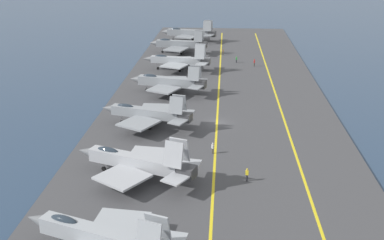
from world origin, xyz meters
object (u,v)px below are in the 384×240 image
object	(u,v)px
crew_green_vest	(236,59)
crew_brown_vest	(223,52)
crew_yellow_vest	(247,174)
crew_white_vest	(213,148)
parked_jet_third	(136,162)
parked_jet_eighth	(189,33)
parked_jet_second	(101,237)
parked_jet_fifth	(169,82)
parked_jet_fourth	(148,113)
crew_red_vest	(254,62)
parked_jet_seventh	(179,44)
parked_jet_sixth	(178,60)

from	to	relation	value
crew_green_vest	crew_brown_vest	distance (m)	9.03
crew_yellow_vest	crew_white_vest	distance (m)	9.50
parked_jet_third	parked_jet_eighth	bearing A→B (deg)	-0.05
parked_jet_second	parked_jet_fifth	distance (m)	54.27
parked_jet_third	crew_green_vest	xyz separation A→B (m)	(64.05, -14.13, -1.45)
parked_jet_third	crew_yellow_vest	bearing A→B (deg)	-89.46
crew_white_vest	parked_jet_third	bearing A→B (deg)	130.94
parked_jet_fourth	crew_red_vest	xyz separation A→B (m)	(42.27, -19.83, -1.44)
parked_jet_fifth	parked_jet_third	bearing A→B (deg)	-179.87
crew_green_vest	crew_red_vest	distance (m)	5.54
parked_jet_fourth	crew_brown_vest	size ratio (longest dim) A/B	9.51
parked_jet_fourth	parked_jet_eighth	distance (m)	72.21
parked_jet_fourth	crew_green_vest	bearing A→B (deg)	-18.73
crew_white_vest	crew_yellow_vest	bearing A→B (deg)	-150.65
parked_jet_third	crew_brown_vest	xyz separation A→B (m)	(72.40, -10.69, -1.43)
parked_jet_second	parked_jet_fifth	world-z (taller)	parked_jet_fifth
crew_green_vest	crew_brown_vest	world-z (taller)	crew_brown_vest
parked_jet_third	parked_jet_seventh	xyz separation A→B (m)	(73.47, 1.36, 0.29)
parked_jet_sixth	parked_jet_fifth	bearing A→B (deg)	179.35
parked_jet_third	crew_brown_vest	distance (m)	73.20
crew_brown_vest	parked_jet_second	bearing A→B (deg)	172.90
parked_jet_second	crew_red_vest	distance (m)	79.88
parked_jet_fourth	crew_brown_vest	world-z (taller)	parked_jet_fourth
parked_jet_fourth	parked_jet_fifth	xyz separation A→B (m)	(18.95, -1.30, -0.04)
crew_yellow_vest	parked_jet_fifth	bearing A→B (deg)	21.25
parked_jet_third	parked_jet_fifth	world-z (taller)	parked_jet_third
parked_jet_fifth	crew_white_vest	size ratio (longest dim) A/B	9.50
parked_jet_seventh	crew_red_vest	bearing A→B (deg)	-123.04
crew_brown_vest	crew_yellow_vest	bearing A→B (deg)	-177.10
parked_jet_second	parked_jet_fourth	size ratio (longest dim) A/B	1.07
parked_jet_third	crew_red_vest	xyz separation A→B (m)	(60.59, -18.46, -1.35)
parked_jet_fifth	crew_green_vest	bearing A→B (deg)	-27.95
crew_red_vest	crew_green_vest	bearing A→B (deg)	51.34
parked_jet_second	parked_jet_seventh	bearing A→B (deg)	0.57
parked_jet_eighth	crew_yellow_vest	world-z (taller)	parked_jet_eighth
parked_jet_seventh	crew_brown_vest	bearing A→B (deg)	-95.08
crew_brown_vest	crew_white_vest	size ratio (longest dim) A/B	1.00
parked_jet_fourth	parked_jet_seventh	xyz separation A→B (m)	(55.16, -0.02, 0.20)
parked_jet_fifth	crew_green_vest	size ratio (longest dim) A/B	9.74
parked_jet_second	parked_jet_eighth	size ratio (longest dim) A/B	0.99
crew_green_vest	parked_jet_seventh	bearing A→B (deg)	58.68
parked_jet_fourth	parked_jet_seventh	bearing A→B (deg)	-0.02
parked_jet_fifth	parked_jet_second	bearing A→B (deg)	179.61
parked_jet_eighth	crew_white_vest	bearing A→B (deg)	-173.32
parked_jet_third	parked_jet_sixth	xyz separation A→B (m)	(55.25, -0.12, 0.19)
parked_jet_eighth	crew_brown_vest	distance (m)	21.06
parked_jet_third	parked_jet_fifth	size ratio (longest dim) A/B	1.07
parked_jet_fourth	crew_yellow_vest	world-z (taller)	parked_jet_fourth
parked_jet_third	crew_white_vest	bearing A→B (deg)	-49.06
crew_green_vest	crew_red_vest	size ratio (longest dim) A/B	0.90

